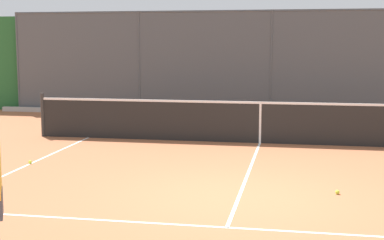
# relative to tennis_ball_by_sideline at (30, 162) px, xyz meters

# --- Properties ---
(ground_plane) EXTENTS (60.00, 60.00, 0.00)m
(ground_plane) POSITION_rel_tennis_ball_by_sideline_xyz_m (-4.16, 1.63, -0.03)
(ground_plane) COLOR #A8603D
(court_line_markings) EXTENTS (8.37, 11.21, 0.01)m
(court_line_markings) POSITION_rel_tennis_ball_by_sideline_xyz_m (-4.16, 3.31, -0.03)
(court_line_markings) COLOR white
(court_line_markings) RESTS_ON ground
(fence_backdrop) EXTENTS (19.91, 1.37, 3.30)m
(fence_backdrop) POSITION_rel_tennis_ball_by_sideline_xyz_m (-4.16, -8.54, 1.54)
(fence_backdrop) COLOR #474C51
(fence_backdrop) RESTS_ON ground
(tennis_net) EXTENTS (10.76, 0.09, 1.07)m
(tennis_net) POSITION_rel_tennis_ball_by_sideline_xyz_m (-4.16, -3.08, 0.46)
(tennis_net) COLOR #2D2D2D
(tennis_net) RESTS_ON ground
(tennis_ball_by_sideline) EXTENTS (0.07, 0.07, 0.07)m
(tennis_ball_by_sideline) POSITION_rel_tennis_ball_by_sideline_xyz_m (0.00, 0.00, 0.00)
(tennis_ball_by_sideline) COLOR #CCDB33
(tennis_ball_by_sideline) RESTS_ON ground
(tennis_ball_mid_court) EXTENTS (0.07, 0.07, 0.07)m
(tennis_ball_mid_court) POSITION_rel_tennis_ball_by_sideline_xyz_m (-5.62, 1.18, 0.00)
(tennis_ball_mid_court) COLOR #C1D138
(tennis_ball_mid_court) RESTS_ON ground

